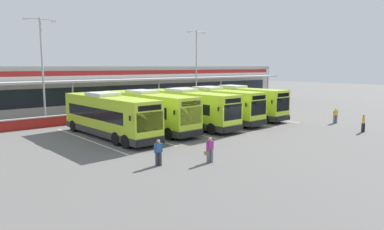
# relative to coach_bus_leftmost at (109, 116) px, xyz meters

# --- Properties ---
(ground_plane) EXTENTS (200.00, 200.00, 0.00)m
(ground_plane) POSITION_rel_coach_bus_leftmost_xyz_m (8.54, -5.93, -1.79)
(ground_plane) COLOR #605E5B
(terminal_building) EXTENTS (70.00, 13.00, 6.00)m
(terminal_building) POSITION_rel_coach_bus_leftmost_xyz_m (8.54, 20.97, 1.23)
(terminal_building) COLOR silver
(terminal_building) RESTS_ON ground
(red_barrier_wall) EXTENTS (60.00, 0.40, 1.10)m
(red_barrier_wall) POSITION_rel_coach_bus_leftmost_xyz_m (8.54, 8.57, -1.23)
(red_barrier_wall) COLOR maroon
(red_barrier_wall) RESTS_ON ground
(coach_bus_leftmost) EXTENTS (3.06, 12.20, 3.78)m
(coach_bus_leftmost) POSITION_rel_coach_bus_leftmost_xyz_m (0.00, 0.00, 0.00)
(coach_bus_leftmost) COLOR #B7DB2D
(coach_bus_leftmost) RESTS_ON ground
(coach_bus_left_centre) EXTENTS (3.06, 12.20, 3.78)m
(coach_bus_left_centre) POSITION_rel_coach_bus_leftmost_xyz_m (4.20, 0.32, 0.00)
(coach_bus_left_centre) COLOR #B7DB2D
(coach_bus_left_centre) RESTS_ON ground
(coach_bus_centre) EXTENTS (3.06, 12.20, 3.78)m
(coach_bus_centre) POSITION_rel_coach_bus_leftmost_xyz_m (8.45, -0.33, 0.00)
(coach_bus_centre) COLOR #B7DB2D
(coach_bus_centre) RESTS_ON ground
(coach_bus_right_centre) EXTENTS (3.06, 12.20, 3.78)m
(coach_bus_right_centre) POSITION_rel_coach_bus_leftmost_xyz_m (12.63, 0.18, 0.00)
(coach_bus_right_centre) COLOR #B7DB2D
(coach_bus_right_centre) RESTS_ON ground
(coach_bus_rightmost) EXTENTS (3.06, 12.20, 3.78)m
(coach_bus_rightmost) POSITION_rel_coach_bus_leftmost_xyz_m (16.99, 0.43, 0.00)
(coach_bus_rightmost) COLOR #B7DB2D
(coach_bus_rightmost) RESTS_ON ground
(bay_stripe_far_west) EXTENTS (0.14, 13.00, 0.01)m
(bay_stripe_far_west) POSITION_rel_coach_bus_leftmost_xyz_m (-1.96, 0.07, -1.78)
(bay_stripe_far_west) COLOR silver
(bay_stripe_far_west) RESTS_ON ground
(bay_stripe_west) EXTENTS (0.14, 13.00, 0.01)m
(bay_stripe_west) POSITION_rel_coach_bus_leftmost_xyz_m (2.24, 0.07, -1.78)
(bay_stripe_west) COLOR silver
(bay_stripe_west) RESTS_ON ground
(bay_stripe_mid_west) EXTENTS (0.14, 13.00, 0.01)m
(bay_stripe_mid_west) POSITION_rel_coach_bus_leftmost_xyz_m (6.44, 0.07, -1.78)
(bay_stripe_mid_west) COLOR silver
(bay_stripe_mid_west) RESTS_ON ground
(bay_stripe_centre) EXTENTS (0.14, 13.00, 0.01)m
(bay_stripe_centre) POSITION_rel_coach_bus_leftmost_xyz_m (10.64, 0.07, -1.78)
(bay_stripe_centre) COLOR silver
(bay_stripe_centre) RESTS_ON ground
(bay_stripe_mid_east) EXTENTS (0.14, 13.00, 0.01)m
(bay_stripe_mid_east) POSITION_rel_coach_bus_leftmost_xyz_m (14.84, 0.07, -1.78)
(bay_stripe_mid_east) COLOR silver
(bay_stripe_mid_east) RESTS_ON ground
(bay_stripe_east) EXTENTS (0.14, 13.00, 0.01)m
(bay_stripe_east) POSITION_rel_coach_bus_leftmost_xyz_m (19.04, 0.07, -1.78)
(bay_stripe_east) COLOR silver
(bay_stripe_east) RESTS_ON ground
(pedestrian_with_handbag) EXTENTS (0.62, 0.34, 1.62)m
(pedestrian_with_handbag) POSITION_rel_coach_bus_leftmost_xyz_m (0.96, -11.37, -0.93)
(pedestrian_with_handbag) COLOR slate
(pedestrian_with_handbag) RESTS_ON ground
(pedestrian_in_dark_coat) EXTENTS (0.54, 0.36, 1.62)m
(pedestrian_in_dark_coat) POSITION_rel_coach_bus_leftmost_xyz_m (-1.88, -9.84, -0.91)
(pedestrian_in_dark_coat) COLOR #33333D
(pedestrian_in_dark_coat) RESTS_ON ground
(pedestrian_child) EXTENTS (0.52, 0.40, 1.62)m
(pedestrian_child) POSITION_rel_coach_bus_leftmost_xyz_m (21.76, -9.01, -0.91)
(pedestrian_child) COLOR slate
(pedestrian_child) RESTS_ON ground
(pedestrian_near_bin) EXTENTS (0.53, 0.33, 1.62)m
(pedestrian_near_bin) POSITION_rel_coach_bus_leftmost_xyz_m (18.81, -13.19, -0.91)
(pedestrian_near_bin) COLOR black
(pedestrian_near_bin) RESTS_ON ground
(lamp_post_west) EXTENTS (3.24, 0.28, 11.00)m
(lamp_post_west) POSITION_rel_coach_bus_leftmost_xyz_m (-1.54, 11.48, 4.50)
(lamp_post_west) COLOR #9E9EA3
(lamp_post_west) RESTS_ON ground
(lamp_post_centre) EXTENTS (3.24, 0.28, 11.00)m
(lamp_post_centre) POSITION_rel_coach_bus_leftmost_xyz_m (19.49, 10.79, 4.50)
(lamp_post_centre) COLOR #9E9EA3
(lamp_post_centre) RESTS_ON ground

